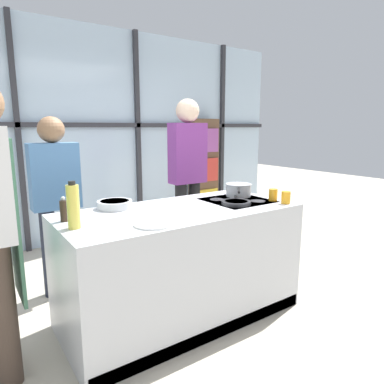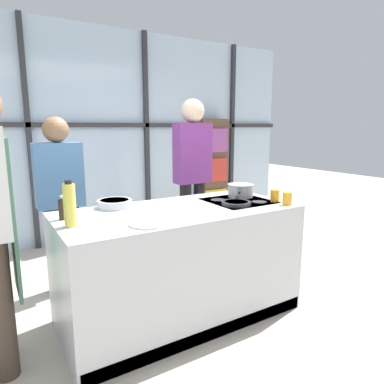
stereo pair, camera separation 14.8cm
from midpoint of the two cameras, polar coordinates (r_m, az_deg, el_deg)
The scene contains 14 objects.
ground_plane at distance 2.98m, azimuth -0.47°, elevation -19.66°, with size 18.00×18.00×0.00m, color #BCB29E.
back_window_wall at distance 4.76m, azimuth -15.48°, elevation 9.07°, with size 6.40×0.10×2.80m.
bookshelf at distance 5.45m, azimuth 4.30°, elevation 3.45°, with size 0.48×0.19×1.64m.
demo_island at distance 2.79m, azimuth -0.44°, elevation -11.77°, with size 1.85×0.86×0.89m.
spectator_far_left at distance 3.27m, azimuth -19.91°, elevation -0.38°, with size 0.41×0.22×1.60m.
spectator_center_left at distance 3.78m, azimuth 1.22°, elevation 3.87°, with size 0.40×0.25×1.81m.
frying_pan at distance 2.82m, azimuth 8.88°, elevation -1.80°, with size 0.33×0.37×0.03m.
saucepan at distance 3.14m, azimuth 9.45°, elevation 0.32°, with size 0.34×0.36×0.12m.
white_plate at distance 2.23m, azimuth -5.37°, elevation -5.29°, with size 0.25×0.25×0.01m, color white.
mixing_bowl at distance 2.75m, azimuth -11.27°, elevation -1.85°, with size 0.27×0.27×0.06m.
oil_bottle at distance 2.26m, azimuth -17.96°, elevation -2.06°, with size 0.08×0.08×0.30m.
pepper_grinder at distance 2.47m, azimuth -19.22°, elevation -2.64°, with size 0.05×0.05×0.17m.
juice_glass_near at distance 2.91m, azimuth 17.01°, elevation -1.07°, with size 0.07×0.07×0.10m, color orange.
juice_glass_far at distance 3.00m, azimuth 15.02°, elevation -0.61°, with size 0.07×0.07×0.10m, color orange.
Camera 2 is at (-1.26, -2.25, 1.51)m, focal length 32.00 mm.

